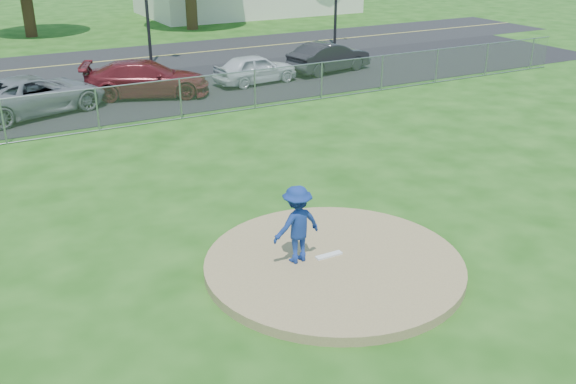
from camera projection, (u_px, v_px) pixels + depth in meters
name	position (u px, v px, depth m)	size (l,w,h in m)	color
ground	(174.00, 138.00, 21.50)	(120.00, 120.00, 0.00)	#194910
pitchers_mound	(334.00, 264.00, 13.37)	(5.40, 5.40, 0.20)	#8E774E
pitching_rubber	(329.00, 255.00, 13.48)	(0.60, 0.15, 0.04)	white
chain_link_fence	(154.00, 103.00, 22.82)	(40.00, 0.06, 1.50)	gray
parking_lot	(122.00, 95.00, 26.75)	(50.00, 8.00, 0.01)	black
street	(83.00, 63.00, 32.82)	(60.00, 7.00, 0.01)	black
pitcher	(297.00, 224.00, 13.01)	(1.07, 0.61, 1.66)	navy
parked_car_gray	(36.00, 95.00, 23.95)	(2.39, 5.18, 1.44)	gray
parked_car_darkred	(146.00, 79.00, 26.33)	(2.06, 5.08, 1.47)	maroon
parked_car_pearl	(255.00, 69.00, 28.53)	(1.53, 3.80, 1.30)	silver
parked_car_charcoal	(329.00, 57.00, 30.71)	(1.48, 4.26, 1.40)	black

